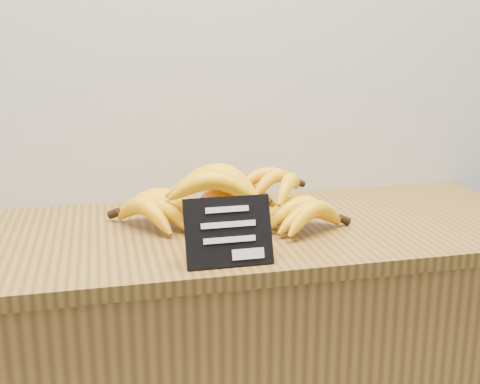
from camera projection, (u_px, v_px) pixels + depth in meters
name	position (u px, v px, depth m)	size (l,w,h in m)	color
counter_top	(235.00, 232.00, 1.32)	(1.38, 0.54, 0.03)	olive
chalkboard_sign	(229.00, 232.00, 1.09)	(0.16, 0.01, 0.13)	black
banana_pile	(232.00, 201.00, 1.31)	(0.51, 0.36, 0.13)	yellow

